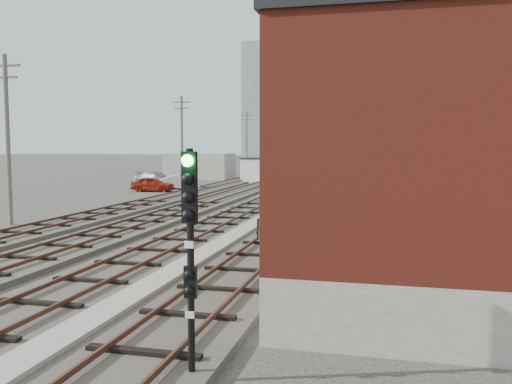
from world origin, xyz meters
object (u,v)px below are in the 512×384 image
(car_red, at_px, (153,184))
(car_silver, at_px, (183,182))
(signal_mast, at_px, (190,246))
(site_trailer, at_px, (272,170))
(switch_stand, at_px, (264,188))
(car_grey, at_px, (156,179))

(car_red, height_order, car_silver, car_silver)
(signal_mast, bearing_deg, site_trailer, 100.36)
(car_red, bearing_deg, switch_stand, -93.94)
(car_grey, bearing_deg, car_silver, -105.93)
(car_red, distance_m, car_grey, 6.23)
(signal_mast, bearing_deg, switch_stand, 100.77)
(signal_mast, height_order, site_trailer, signal_mast)
(signal_mast, xyz_separation_m, car_red, (-17.51, 36.93, -1.83))
(car_silver, bearing_deg, car_grey, 60.58)
(car_red, bearing_deg, car_grey, 18.22)
(signal_mast, distance_m, switch_stand, 37.43)
(signal_mast, xyz_separation_m, switch_stand, (-6.98, 36.73, -1.93))
(car_red, xyz_separation_m, car_grey, (-2.24, 5.81, 0.07))
(signal_mast, relative_size, car_grey, 0.82)
(switch_stand, xyz_separation_m, site_trailer, (-2.17, 13.36, 0.86))
(site_trailer, relative_size, car_silver, 1.68)
(signal_mast, distance_m, site_trailer, 50.93)
(site_trailer, xyz_separation_m, car_grey, (-10.60, -7.35, -0.69))
(signal_mast, xyz_separation_m, car_silver, (-15.70, 39.87, -1.80))
(car_silver, bearing_deg, site_trailer, -26.75)
(switch_stand, distance_m, car_silver, 9.27)
(car_red, bearing_deg, signal_mast, -157.46)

